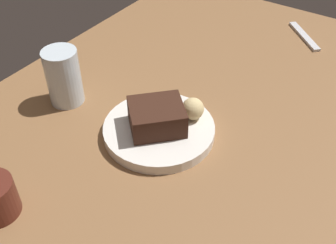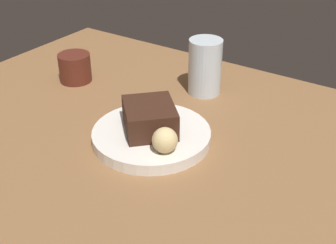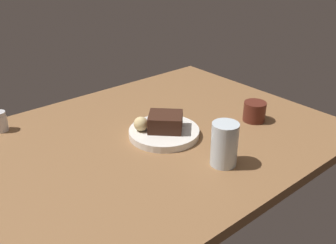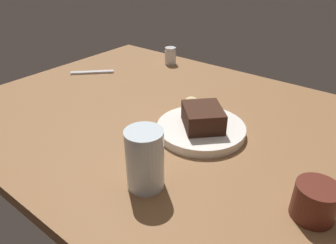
# 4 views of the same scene
# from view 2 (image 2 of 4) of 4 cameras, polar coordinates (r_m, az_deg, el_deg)

# --- Properties ---
(dining_table) EXTENTS (1.20, 0.84, 0.03)m
(dining_table) POSITION_cam_2_polar(r_m,az_deg,el_deg) (0.78, 1.52, -5.69)
(dining_table) COLOR brown
(dining_table) RESTS_ON ground
(dessert_plate) EXTENTS (0.21, 0.21, 0.02)m
(dessert_plate) POSITION_cam_2_polar(r_m,az_deg,el_deg) (0.81, -2.10, -1.73)
(dessert_plate) COLOR white
(dessert_plate) RESTS_ON dining_table
(chocolate_cake_slice) EXTENTS (0.13, 0.13, 0.05)m
(chocolate_cake_slice) POSITION_cam_2_polar(r_m,az_deg,el_deg) (0.80, -2.34, 0.55)
(chocolate_cake_slice) COLOR #381E14
(chocolate_cake_slice) RESTS_ON dessert_plate
(bread_roll) EXTENTS (0.04, 0.04, 0.04)m
(bread_roll) POSITION_cam_2_polar(r_m,az_deg,el_deg) (0.74, -0.40, -2.31)
(bread_roll) COLOR #DBC184
(bread_roll) RESTS_ON dessert_plate
(water_glass) EXTENTS (0.07, 0.07, 0.12)m
(water_glass) POSITION_cam_2_polar(r_m,az_deg,el_deg) (0.97, 4.70, 6.99)
(water_glass) COLOR silver
(water_glass) RESTS_ON dining_table
(coffee_cup) EXTENTS (0.07, 0.07, 0.06)m
(coffee_cup) POSITION_cam_2_polar(r_m,az_deg,el_deg) (1.05, -11.69, 6.75)
(coffee_cup) COLOR #562319
(coffee_cup) RESTS_ON dining_table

